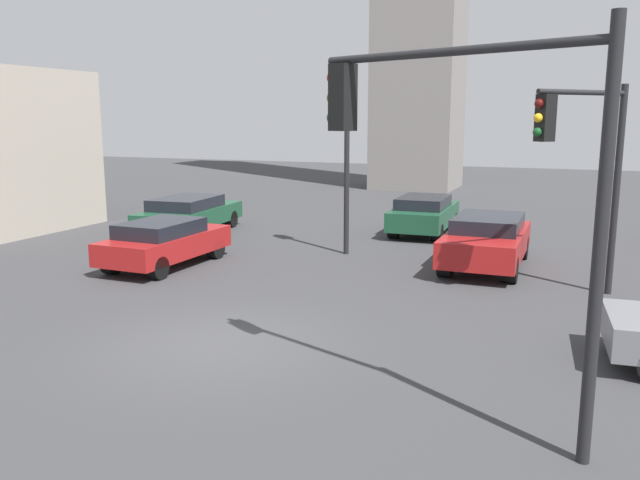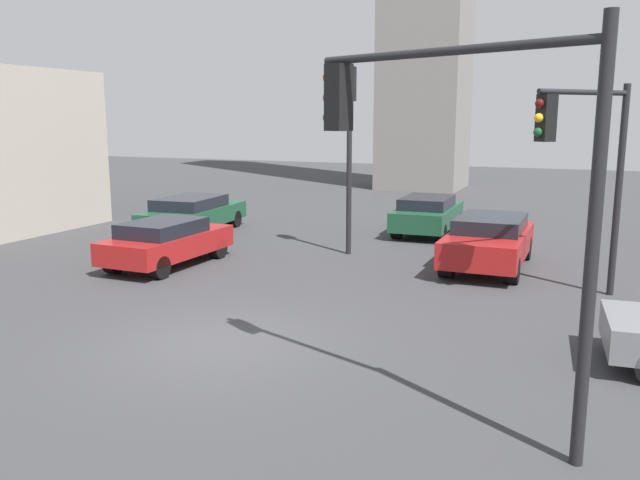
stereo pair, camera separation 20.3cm
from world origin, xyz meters
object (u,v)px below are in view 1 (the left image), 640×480
Objects in this scene: traffic_light_1 at (456,145)px; car_1 at (164,242)px; car_4 at (424,213)px; car_2 at (487,240)px; traffic_light_0 at (582,148)px; traffic_light_2 at (347,126)px; car_3 at (189,213)px.

traffic_light_1 reaches higher than car_1.
car_1 is 0.94× the size of car_4.
car_2 is at bearing -150.17° from car_4.
traffic_light_1 reaches higher than car_4.
traffic_light_2 is (-6.61, 2.90, 0.42)m from traffic_light_0.
traffic_light_1 is 1.28× the size of car_1.
car_4 is (7.95, 3.24, 0.00)m from car_3.
car_2 is (-2.33, 2.68, -2.71)m from traffic_light_0.
traffic_light_2 is at bearing 161.59° from car_4.
car_2 reaches higher than car_4.
traffic_light_0 reaches higher than car_3.
traffic_light_0 is at bearing 63.13° from traffic_light_2.
car_4 reaches higher than car_1.
traffic_light_2 is 6.35m from car_1.
traffic_light_1 reaches higher than car_3.
car_3 is at bearing -98.01° from car_2.
car_3 is (-2.37, 4.86, 0.02)m from car_1.
traffic_light_0 is at bearing -146.44° from car_4.
car_3 is at bearing -22.39° from traffic_light_1.
traffic_light_1 is at bearing 4.70° from car_2.
car_4 is (-3.70, 14.44, -3.08)m from traffic_light_1.
car_1 is 9.83m from car_4.
car_4 reaches higher than car_3.
traffic_light_1 is 10.16m from car_2.
traffic_light_2 is 1.28× the size of car_4.
car_1 is at bearing -68.58° from car_2.
traffic_light_0 is at bearing -80.87° from traffic_light_1.
traffic_light_2 is at bearing -71.40° from traffic_light_0.
car_2 reaches higher than car_3.
car_4 is at bearing -102.69° from traffic_light_0.
traffic_light_1 is at bearing 29.92° from traffic_light_0.
traffic_light_2 is 5.72m from car_4.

